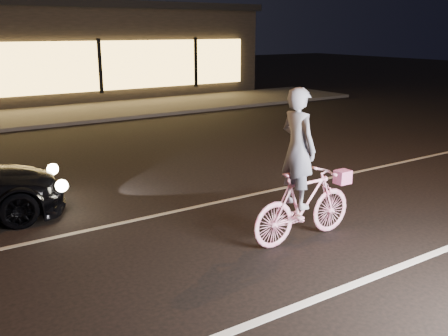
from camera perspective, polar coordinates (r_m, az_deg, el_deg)
ground at (r=6.61m, az=-6.44°, el=-12.01°), size 90.00×90.00×0.00m
lane_stripe_near at (r=5.49m, az=1.04°, el=-18.14°), size 60.00×0.12×0.01m
lane_stripe_far at (r=8.29m, az=-12.75°, el=-6.39°), size 60.00×0.10×0.01m
cyclist at (r=7.36m, az=8.93°, el=-2.31°), size 1.82×0.63×2.29m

